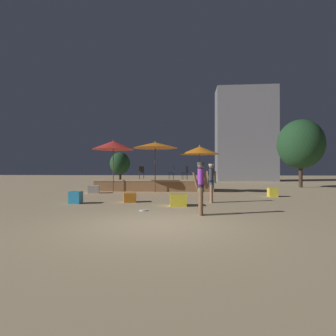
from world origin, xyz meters
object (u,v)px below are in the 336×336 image
(frisbee_disc, at_px, (143,210))
(bistro_chair_0, at_px, (173,171))
(person_1, at_px, (211,181))
(background_tree_1, at_px, (301,144))
(patio_umbrella_1, at_px, (113,145))
(bistro_chair_2, at_px, (142,171))
(cube_seat_1, at_px, (130,198))
(background_tree_0, at_px, (120,163))
(cube_seat_0, at_px, (76,197))
(cube_seat_3, at_px, (273,192))
(patio_umbrella_2, at_px, (200,150))
(patio_umbrella_0, at_px, (155,145))
(bistro_chair_1, at_px, (186,171))
(person_0, at_px, (201,186))
(cube_seat_4, at_px, (94,189))
(cube_seat_2, at_px, (178,200))

(frisbee_disc, bearing_deg, bistro_chair_0, 87.56)
(person_1, relative_size, background_tree_1, 0.31)
(patio_umbrella_1, relative_size, bistro_chair_2, 3.70)
(cube_seat_1, bearing_deg, background_tree_0, 106.58)
(cube_seat_0, distance_m, frisbee_disc, 3.59)
(cube_seat_0, distance_m, cube_seat_3, 9.67)
(patio_umbrella_2, relative_size, cube_seat_3, 6.46)
(patio_umbrella_0, bearing_deg, person_1, -58.43)
(bistro_chair_1, bearing_deg, bistro_chair_0, -133.53)
(cube_seat_1, bearing_deg, background_tree_1, 42.51)
(bistro_chair_2, bearing_deg, cube_seat_3, 144.13)
(cube_seat_1, relative_size, person_1, 0.39)
(patio_umbrella_1, distance_m, person_0, 9.96)
(bistro_chair_0, xyz_separation_m, bistro_chair_2, (-2.22, 0.15, 0.00))
(cube_seat_3, relative_size, bistro_chair_2, 0.51)
(bistro_chair_2, bearing_deg, bistro_chair_1, 161.96)
(cube_seat_4, bearing_deg, background_tree_0, 97.65)
(cube_seat_4, distance_m, person_1, 7.82)
(cube_seat_1, xyz_separation_m, person_0, (2.93, -3.04, 0.71))
(patio_umbrella_1, distance_m, bistro_chair_0, 4.42)
(patio_umbrella_2, distance_m, cube_seat_4, 6.93)
(person_0, height_order, frisbee_disc, person_0)
(cube_seat_0, xyz_separation_m, bistro_chair_2, (1.33, 7.73, 1.05))
(bistro_chair_0, xyz_separation_m, frisbee_disc, (-0.39, -9.27, -1.28))
(patio_umbrella_1, xyz_separation_m, cube_seat_4, (-0.88, -1.06, -2.74))
(cube_seat_3, bearing_deg, frisbee_disc, -138.62)
(cube_seat_4, height_order, bistro_chair_2, bistro_chair_2)
(cube_seat_3, distance_m, bistro_chair_0, 6.93)
(frisbee_disc, bearing_deg, patio_umbrella_2, 73.99)
(cube_seat_0, distance_m, cube_seat_4, 4.87)
(bistro_chair_0, bearing_deg, cube_seat_2, 0.47)
(background_tree_0, bearing_deg, cube_seat_4, -82.35)
(cube_seat_0, xyz_separation_m, background_tree_1, (13.54, 11.09, 3.19))
(cube_seat_3, height_order, frisbee_disc, cube_seat_3)
(bistro_chair_0, bearing_deg, person_0, 3.85)
(bistro_chair_0, height_order, frisbee_disc, bistro_chair_0)
(person_0, bearing_deg, person_1, -15.36)
(bistro_chair_2, bearing_deg, person_1, 114.85)
(bistro_chair_1, relative_size, bistro_chair_2, 1.00)
(person_0, distance_m, bistro_chair_2, 10.81)
(cube_seat_2, distance_m, frisbee_disc, 1.76)
(person_1, bearing_deg, cube_seat_2, -49.04)
(patio_umbrella_0, bearing_deg, cube_seat_4, -164.04)
(patio_umbrella_1, distance_m, cube_seat_1, 6.31)
(bistro_chair_0, bearing_deg, bistro_chair_1, 58.71)
(bistro_chair_1, bearing_deg, cube_seat_2, -18.53)
(person_0, xyz_separation_m, background_tree_0, (-7.68, 18.98, 1.17))
(person_1, bearing_deg, background_tree_0, -150.64)
(cube_seat_4, xyz_separation_m, background_tree_1, (14.56, 6.32, 3.21))
(bistro_chair_1, height_order, background_tree_1, background_tree_1)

